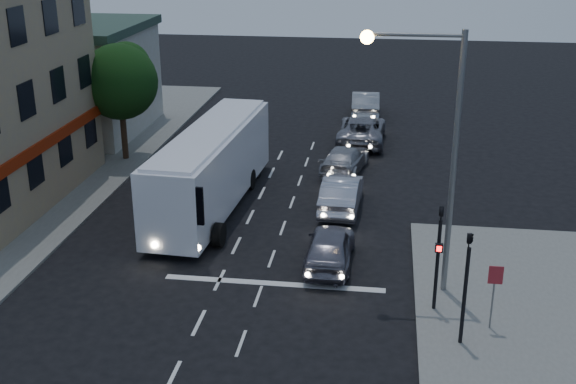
# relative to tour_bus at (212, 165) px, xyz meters

# --- Properties ---
(ground) EXTENTS (120.00, 120.00, 0.00)m
(ground) POSITION_rel_tour_bus_xyz_m (1.90, -9.01, -1.98)
(ground) COLOR black
(road_markings) EXTENTS (8.00, 30.55, 0.01)m
(road_markings) POSITION_rel_tour_bus_xyz_m (3.19, -5.71, -1.97)
(road_markings) COLOR silver
(road_markings) RESTS_ON ground
(tour_bus) EXTENTS (3.21, 12.04, 3.66)m
(tour_bus) POSITION_rel_tour_bus_xyz_m (0.00, 0.00, 0.00)
(tour_bus) COLOR white
(tour_bus) RESTS_ON ground
(car_suv) EXTENTS (1.81, 4.34, 1.47)m
(car_suv) POSITION_rel_tour_bus_xyz_m (5.76, -5.21, -1.24)
(car_suv) COLOR slate
(car_suv) RESTS_ON ground
(car_sedan_a) EXTENTS (1.80, 4.73, 1.54)m
(car_sedan_a) POSITION_rel_tour_bus_xyz_m (5.80, 0.46, -1.21)
(car_sedan_a) COLOR silver
(car_sedan_a) RESTS_ON ground
(car_sedan_b) EXTENTS (2.63, 4.92, 1.36)m
(car_sedan_b) POSITION_rel_tour_bus_xyz_m (5.62, 5.66, -1.30)
(car_sedan_b) COLOR #9999A1
(car_sedan_b) RESTS_ON ground
(car_sedan_c) EXTENTS (2.77, 5.76, 1.58)m
(car_sedan_c) POSITION_rel_tour_bus_xyz_m (6.27, 11.00, -1.18)
(car_sedan_c) COLOR gray
(car_sedan_c) RESTS_ON ground
(car_extra) EXTENTS (1.95, 5.14, 1.67)m
(car_extra) POSITION_rel_tour_bus_xyz_m (6.26, 17.16, -1.14)
(car_extra) COLOR #A0A0A4
(car_extra) RESTS_ON ground
(traffic_signal_main) EXTENTS (0.25, 0.35, 4.10)m
(traffic_signal_main) POSITION_rel_tour_bus_xyz_m (9.50, -8.24, 0.44)
(traffic_signal_main) COLOR black
(traffic_signal_main) RESTS_ON sidewalk_near
(traffic_signal_side) EXTENTS (0.18, 0.15, 4.10)m
(traffic_signal_side) POSITION_rel_tour_bus_xyz_m (10.20, -10.21, 0.44)
(traffic_signal_side) COLOR black
(traffic_signal_side) RESTS_ON sidewalk_near
(regulatory_sign) EXTENTS (0.45, 0.12, 2.20)m
(regulatory_sign) POSITION_rel_tour_bus_xyz_m (11.20, -9.25, -0.38)
(regulatory_sign) COLOR slate
(regulatory_sign) RESTS_ON sidewalk_near
(streetlight) EXTENTS (3.32, 0.44, 9.00)m
(streetlight) POSITION_rel_tour_bus_xyz_m (9.24, -6.81, 3.76)
(streetlight) COLOR slate
(streetlight) RESTS_ON sidewalk_near
(low_building_north) EXTENTS (9.40, 9.40, 6.50)m
(low_building_north) POSITION_rel_tour_bus_xyz_m (-11.60, 10.99, 1.41)
(low_building_north) COLOR #ABA692
(low_building_north) RESTS_ON sidewalk_far
(street_tree) EXTENTS (4.00, 4.00, 6.20)m
(street_tree) POSITION_rel_tour_bus_xyz_m (-6.31, 6.01, 2.52)
(street_tree) COLOR black
(street_tree) RESTS_ON sidewalk_far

